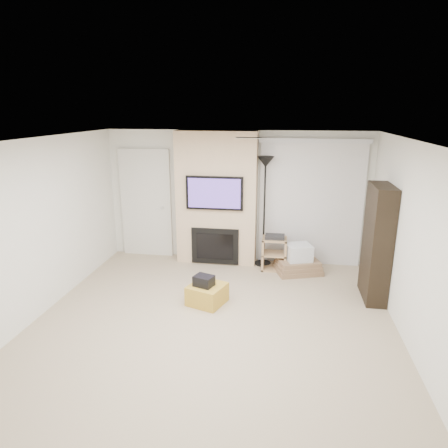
% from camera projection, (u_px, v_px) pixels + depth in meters
% --- Properties ---
extents(floor, '(5.00, 5.50, 0.00)m').
position_uv_depth(floor, '(210.00, 330.00, 5.38)').
color(floor, tan).
rests_on(floor, ground).
extents(ceiling, '(5.00, 5.50, 0.00)m').
position_uv_depth(ceiling, '(208.00, 142.00, 4.69)').
color(ceiling, white).
rests_on(ceiling, wall_back).
extents(wall_back, '(5.00, 0.00, 2.50)m').
position_uv_depth(wall_back, '(236.00, 197.00, 7.64)').
color(wall_back, white).
rests_on(wall_back, ground).
extents(wall_front, '(5.00, 0.00, 2.50)m').
position_uv_depth(wall_front, '(124.00, 387.00, 2.42)').
color(wall_front, white).
rests_on(wall_front, ground).
extents(wall_left, '(0.00, 5.50, 2.50)m').
position_uv_depth(wall_left, '(28.00, 233.00, 5.40)').
color(wall_left, white).
rests_on(wall_left, ground).
extents(wall_right, '(0.00, 5.50, 2.50)m').
position_uv_depth(wall_right, '(419.00, 253.00, 4.66)').
color(wall_right, white).
rests_on(wall_right, ground).
extents(hvac_vent, '(0.35, 0.18, 0.01)m').
position_uv_depth(hvac_vent, '(249.00, 138.00, 5.39)').
color(hvac_vent, silver).
rests_on(hvac_vent, ceiling).
extents(ottoman, '(0.64, 0.64, 0.30)m').
position_uv_depth(ottoman, '(207.00, 294.00, 6.09)').
color(ottoman, gold).
rests_on(ottoman, floor).
extents(black_bag, '(0.34, 0.30, 0.16)m').
position_uv_depth(black_bag, '(204.00, 281.00, 6.01)').
color(black_bag, black).
rests_on(black_bag, ottoman).
extents(fireplace_wall, '(1.50, 0.47, 2.50)m').
position_uv_depth(fireplace_wall, '(217.00, 199.00, 7.50)').
color(fireplace_wall, beige).
rests_on(fireplace_wall, floor).
extents(entry_door, '(1.02, 0.11, 2.14)m').
position_uv_depth(entry_door, '(146.00, 204.00, 7.93)').
color(entry_door, silver).
rests_on(entry_door, floor).
extents(vertical_blinds, '(1.98, 0.10, 2.37)m').
position_uv_depth(vertical_blinds, '(311.00, 199.00, 7.38)').
color(vertical_blinds, silver).
rests_on(vertical_blinds, floor).
extents(floor_lamp, '(0.30, 0.30, 2.06)m').
position_uv_depth(floor_lamp, '(265.00, 181.00, 7.22)').
color(floor_lamp, black).
rests_on(floor_lamp, floor).
extents(av_stand, '(0.45, 0.38, 0.66)m').
position_uv_depth(av_stand, '(274.00, 251.00, 7.35)').
color(av_stand, tan).
rests_on(av_stand, floor).
extents(box_stack, '(0.93, 0.81, 0.53)m').
position_uv_depth(box_stack, '(298.00, 262.00, 7.25)').
color(box_stack, '#8E6C4E').
rests_on(box_stack, floor).
extents(bookshelf, '(0.30, 0.80, 1.80)m').
position_uv_depth(bookshelf, '(377.00, 243.00, 6.08)').
color(bookshelf, black).
rests_on(bookshelf, floor).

